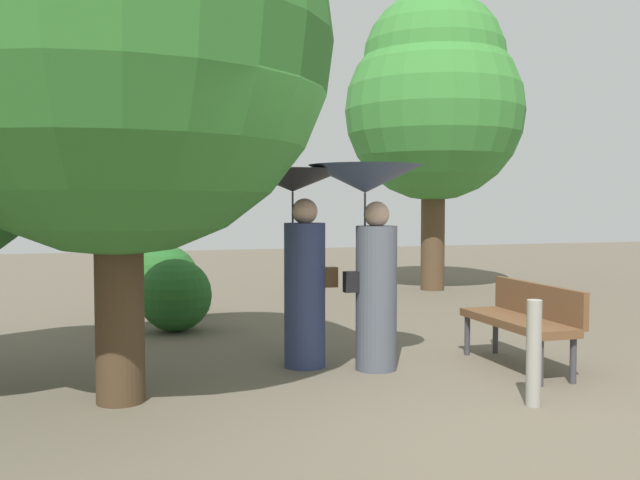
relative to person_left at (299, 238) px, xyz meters
The scene contains 9 objects.
ground_plane 2.45m from the person_left, 79.77° to the right, with size 40.00×40.00×0.00m, color brown.
person_left is the anchor object (origin of this frame).
person_right 0.71m from the person_left, 27.84° to the right, with size 1.10×1.10×1.99m.
park_bench 2.34m from the person_left, 18.12° to the right, with size 0.52×1.51×0.83m.
tree_near_left 2.68m from the person_left, 156.54° to the right, with size 3.48×3.48×5.11m.
tree_near_right 7.07m from the person_left, 52.13° to the left, with size 3.33×3.33×5.58m.
bush_path_left 2.66m from the person_left, 112.74° to the left, with size 0.93×0.93×0.93m, color #235B23.
bush_path_right 3.89m from the person_left, 105.47° to the left, with size 1.03×1.03×1.03m, color #235B23.
path_marker_post 2.49m from the person_left, 52.50° to the right, with size 0.12×0.12×0.86m, color gray.
Camera 1 is at (-2.22, -4.52, 1.61)m, focal length 39.05 mm.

